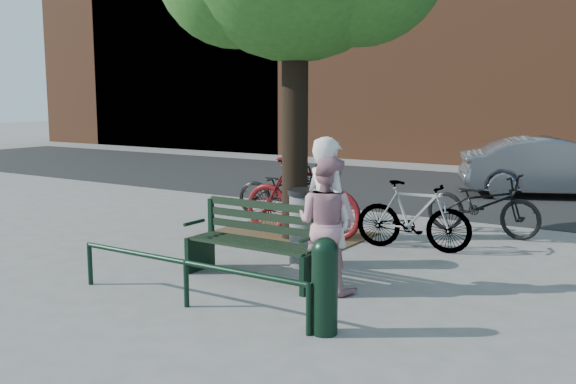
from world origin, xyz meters
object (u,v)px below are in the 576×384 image
Objects in this scene: person_left at (327,214)px; parked_car at (556,167)px; person_right at (327,224)px; bollard at (325,282)px; litter_bin at (306,227)px; bicycle_c at (482,204)px; park_bench at (257,240)px.

person_left reaches higher than parked_car.
bollard is at bearing 119.67° from person_right.
person_left is 1.13m from litter_bin.
person_right reaches higher than parked_car.
park_bench is at bearing 164.49° from bicycle_c.
person_left is 1.75× the size of litter_bin.
park_bench is 1.73× the size of litter_bin.
person_right is at bearing 1.63° from park_bench.
bollard is 0.23× the size of parked_car.
person_right reaches higher than litter_bin.
bicycle_c is 4.73m from parked_car.
person_right reaches higher than bollard.
person_right reaches higher than bicycle_c.
litter_bin is 3.43m from bicycle_c.
litter_bin is (-0.76, 0.81, -0.26)m from person_right.
litter_bin is 0.53× the size of bicycle_c.
person_left is 1.90× the size of bollard.
park_bench is 0.86m from litter_bin.
person_right is (0.95, 0.03, 0.29)m from park_bench.
parked_car is (1.60, 7.86, 0.15)m from litter_bin.
bollard is 5.14m from bicycle_c.
person_left is 1.14× the size of person_right.
parked_car is (0.84, 8.67, -0.11)m from person_right.
bollard is (0.67, -1.23, -0.38)m from person_left.
park_bench is 0.99m from person_right.
litter_bin reaches higher than park_bench.
litter_bin is 8.02m from parked_car.
person_right is (0.02, -0.04, -0.11)m from person_left.
bicycle_c is at bearing 153.49° from parked_car.
parked_car reaches higher than bollard.
park_bench is at bearing 2.63° from person_right.
park_bench is 0.99× the size of person_left.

